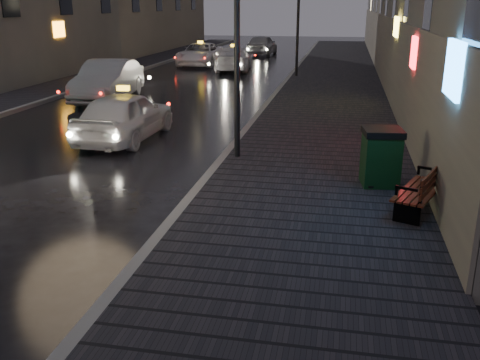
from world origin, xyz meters
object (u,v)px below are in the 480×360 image
object	(u,v)px
bench	(423,190)
car_left_mid	(108,80)
lamp_near	(237,17)
trash_bin	(381,156)
taxi_near	(125,116)
lamp_far	(298,10)
taxi_far	(201,54)
taxi_mid	(234,59)
car_far	(262,45)

from	to	relation	value
bench	car_left_mid	world-z (taller)	car_left_mid
lamp_near	trash_bin	size ratio (longest dim) A/B	4.39
lamp_near	bench	xyz separation A→B (m)	(4.06, -3.04, -2.91)
bench	trash_bin	bearing A→B (deg)	136.73
trash_bin	taxi_near	world-z (taller)	taxi_near
trash_bin	car_left_mid	world-z (taller)	car_left_mid
lamp_far	taxi_far	bearing A→B (deg)	141.73
lamp_near	taxi_near	bearing A→B (deg)	155.76
taxi_near	car_left_mid	distance (m)	7.05
lamp_far	taxi_mid	distance (m)	5.58
bench	car_left_mid	size ratio (longest dim) A/B	0.36
trash_bin	bench	bearing A→B (deg)	-72.71
taxi_near	taxi_mid	world-z (taller)	taxi_near
trash_bin	taxi_far	world-z (taller)	taxi_far
lamp_near	lamp_far	bearing A→B (deg)	90.00
bench	taxi_far	distance (m)	26.53
car_left_mid	taxi_mid	distance (m)	11.32
lamp_far	trash_bin	size ratio (longest dim) A/B	4.39
car_far	taxi_near	bearing A→B (deg)	92.94
bench	car_far	distance (m)	32.85
lamp_far	car_far	bearing A→B (deg)	106.59
lamp_near	taxi_far	distance (m)	22.43
lamp_near	trash_bin	bearing A→B (deg)	-24.92
taxi_mid	taxi_near	bearing A→B (deg)	84.90
taxi_far	taxi_mid	bearing A→B (deg)	-41.83
car_left_mid	car_far	world-z (taller)	car_left_mid
bench	car_far	world-z (taller)	car_far
bench	trash_bin	size ratio (longest dim) A/B	1.47
taxi_near	car_far	xyz separation A→B (m)	(-0.19, 27.22, 0.04)
bench	taxi_far	world-z (taller)	taxi_far
lamp_near	taxi_far	bearing A→B (deg)	107.36
bench	taxi_mid	xyz separation A→B (m)	(-8.02, 21.81, 0.11)
lamp_far	taxi_mid	bearing A→B (deg)	144.93
car_far	taxi_far	bearing A→B (deg)	72.29
car_left_mid	taxi_near	bearing A→B (deg)	-67.90
lamp_near	bench	bearing A→B (deg)	-36.79
lamp_far	trash_bin	world-z (taller)	lamp_far
lamp_far	taxi_mid	xyz separation A→B (m)	(-3.95, 2.78, -2.79)
taxi_near	taxi_mid	size ratio (longest dim) A/B	0.88
trash_bin	taxi_far	distance (m)	24.91
car_left_mid	taxi_far	world-z (taller)	car_left_mid
lamp_near	car_left_mid	xyz separation A→B (m)	(-6.95, 7.86, -2.68)
taxi_mid	taxi_far	xyz separation A→B (m)	(-2.68, 2.46, 0.00)
taxi_near	taxi_mid	bearing A→B (deg)	-87.24
car_far	taxi_mid	bearing A→B (deg)	91.83
lamp_far	car_far	distance (m)	13.69
lamp_far	car_left_mid	bearing A→B (deg)	-130.49
car_far	trash_bin	bearing A→B (deg)	105.87
taxi_far	car_far	xyz separation A→B (m)	(2.81, 7.62, 0.07)
car_left_mid	taxi_mid	size ratio (longest dim) A/B	1.03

